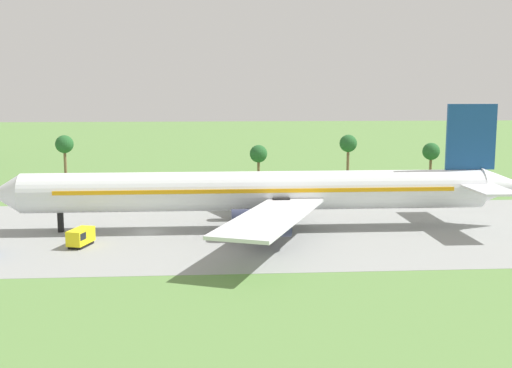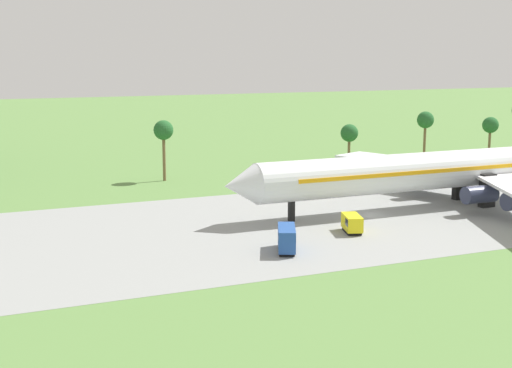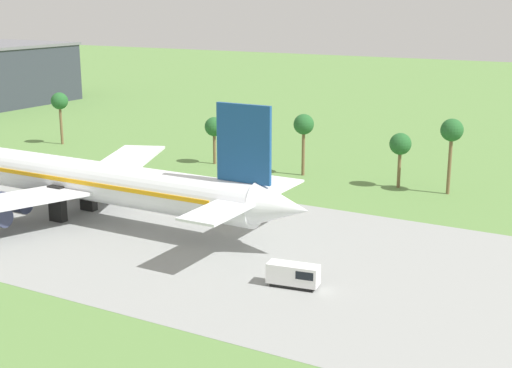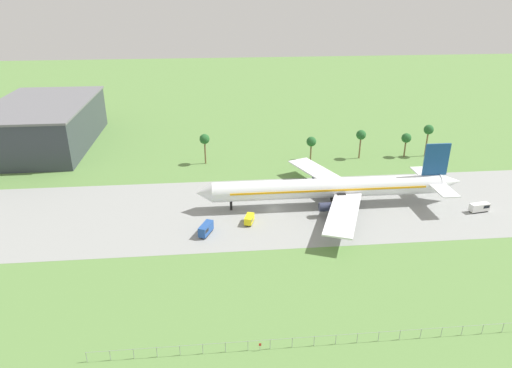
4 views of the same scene
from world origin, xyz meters
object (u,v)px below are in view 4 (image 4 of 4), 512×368
object	(u,v)px
jet_airliner	(333,188)
terminal_building	(44,124)
fuel_truck	(206,229)
baggage_tug	(480,207)
no_stopping_sign	(260,346)
catering_van	(249,219)

from	to	relation	value
jet_airliner	terminal_building	world-z (taller)	jet_airliner
fuel_truck	baggage_tug	bearing A→B (deg)	4.08
jet_airliner	no_stopping_sign	size ratio (longest dim) A/B	46.85
no_stopping_sign	catering_van	bearing A→B (deg)	87.61
baggage_tug	fuel_truck	world-z (taller)	fuel_truck
catering_van	terminal_building	distance (m)	106.38
terminal_building	baggage_tug	bearing A→B (deg)	-27.11
jet_airliner	catering_van	distance (m)	27.16
baggage_tug	no_stopping_sign	distance (m)	83.65
baggage_tug	catering_van	distance (m)	66.55
fuel_truck	terminal_building	world-z (taller)	terminal_building
jet_airliner	no_stopping_sign	distance (m)	62.61
jet_airliner	no_stopping_sign	bearing A→B (deg)	-115.87
jet_airliner	baggage_tug	size ratio (longest dim) A/B	13.34
baggage_tug	no_stopping_sign	size ratio (longest dim) A/B	3.51
jet_airliner	fuel_truck	size ratio (longest dim) A/B	13.19
jet_airliner	baggage_tug	bearing A→B (deg)	-11.24
jet_airliner	fuel_truck	distance (m)	39.73
jet_airliner	terminal_building	distance (m)	120.50
fuel_truck	terminal_building	xyz separation A→B (m)	(-64.44, 78.68, 7.19)
baggage_tug	jet_airliner	bearing A→B (deg)	168.76
no_stopping_sign	terminal_building	size ratio (longest dim) A/B	0.03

